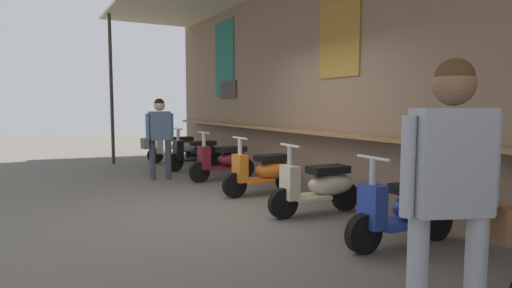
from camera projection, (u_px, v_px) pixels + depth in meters
name	position (u px, v px, depth m)	size (l,w,h in m)	color
ground_plane	(225.00, 211.00, 5.90)	(38.51, 38.51, 0.00)	#605B54
market_stall_facade	(332.00, 63.00, 6.59)	(13.75, 2.69, 3.80)	#7F6651
scooter_silver	(178.00, 147.00, 10.99)	(0.47, 1.40, 0.97)	#B2B5BA
scooter_black	(198.00, 153.00, 9.69)	(0.46, 1.40, 0.97)	black
scooter_maroon	(226.00, 160.00, 8.37)	(0.48, 1.40, 0.97)	maroon
scooter_orange	(266.00, 171.00, 7.02)	(0.46, 1.40, 0.97)	orange
scooter_cream	(321.00, 186.00, 5.73)	(0.47, 1.40, 0.97)	beige
scooter_blue	(408.00, 209.00, 4.44)	(0.48, 1.40, 0.97)	#233D9E
shopper_browsing	(453.00, 178.00, 2.39)	(0.42, 0.68, 1.73)	#999EA8
shopper_passing	(159.00, 131.00, 8.34)	(0.26, 0.64, 1.60)	#383D4C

